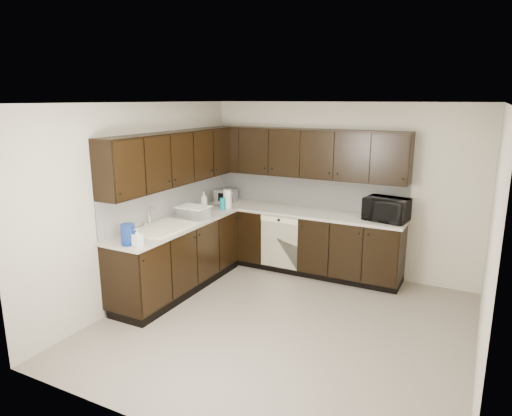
{
  "coord_description": "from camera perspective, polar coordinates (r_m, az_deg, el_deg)",
  "views": [
    {
      "loc": [
        1.9,
        -4.4,
        2.54
      ],
      "look_at": [
        -0.67,
        0.6,
        1.19
      ],
      "focal_mm": 32.0,
      "sensor_mm": 36.0,
      "label": 1
    }
  ],
  "objects": [
    {
      "name": "floor",
      "position": [
        5.43,
        3.48,
        -14.44
      ],
      "size": [
        4.0,
        4.0,
        0.0
      ],
      "primitive_type": "plane",
      "color": "gray",
      "rests_on": "ground"
    },
    {
      "name": "sink",
      "position": [
        5.91,
        -11.57,
        -3.11
      ],
      "size": [
        0.54,
        0.82,
        0.42
      ],
      "color": "#F7EECA",
      "rests_on": "countertop"
    },
    {
      "name": "teal_tumbler",
      "position": [
        6.75,
        -4.22,
        0.51
      ],
      "size": [
        0.08,
        0.08,
        0.18
      ],
      "primitive_type": "cylinder",
      "rotation": [
        0.0,
        0.0,
        -0.07
      ],
      "color": "#0C7D8C",
      "rests_on": "countertop"
    },
    {
      "name": "wall_left",
      "position": [
        6.02,
        -14.04,
        0.71
      ],
      "size": [
        0.02,
        4.0,
        2.5
      ],
      "primitive_type": "cube",
      "color": "#BEB6A2",
      "rests_on": "floor"
    },
    {
      "name": "lower_cabinets",
      "position": [
        6.59,
        -0.62,
        -5.34
      ],
      "size": [
        3.0,
        2.8,
        0.9
      ],
      "color": "black",
      "rests_on": "floor"
    },
    {
      "name": "paper_towel_roll",
      "position": [
        6.85,
        -3.59,
        1.13
      ],
      "size": [
        0.14,
        0.14,
        0.28
      ],
      "primitive_type": "cylinder",
      "rotation": [
        0.0,
        0.0,
        0.15
      ],
      "color": "silver",
      "rests_on": "countertop"
    },
    {
      "name": "countertop",
      "position": [
        6.44,
        -0.66,
        -1.08
      ],
      "size": [
        3.03,
        2.83,
        0.04
      ],
      "color": "#BDB3A5",
      "rests_on": "lower_cabinets"
    },
    {
      "name": "soap_bottle_b",
      "position": [
        6.77,
        -6.52,
        0.9
      ],
      "size": [
        0.11,
        0.11,
        0.27
      ],
      "primitive_type": "imported",
      "rotation": [
        0.0,
        0.0,
        0.09
      ],
      "color": "gray",
      "rests_on": "countertop"
    },
    {
      "name": "soap_bottle_a",
      "position": [
        5.23,
        -14.61,
        -3.57
      ],
      "size": [
        0.1,
        0.11,
        0.21
      ],
      "primitive_type": "imported",
      "rotation": [
        0.0,
        0.0,
        -0.12
      ],
      "color": "gray",
      "rests_on": "countertop"
    },
    {
      "name": "upper_cabinets",
      "position": [
        6.41,
        -1.03,
        6.59
      ],
      "size": [
        3.0,
        2.8,
        0.7
      ],
      "color": "black",
      "rests_on": "wall_back"
    },
    {
      "name": "storage_bin",
      "position": [
        6.32,
        -7.85,
        -0.55
      ],
      "size": [
        0.49,
        0.43,
        0.16
      ],
      "primitive_type": "cube",
      "rotation": [
        0.0,
        0.0,
        -0.38
      ],
      "color": "white",
      "rests_on": "countertop"
    },
    {
      "name": "backsplash",
      "position": [
        6.66,
        -1.41,
        1.7
      ],
      "size": [
        3.0,
        2.8,
        0.48
      ],
      "color": "#B3B3AF",
      "rests_on": "countertop"
    },
    {
      "name": "wall_front",
      "position": [
        3.33,
        -10.42,
        -9.6
      ],
      "size": [
        4.0,
        0.02,
        2.5
      ],
      "primitive_type": "cube",
      "color": "#BEB6A2",
      "rests_on": "floor"
    },
    {
      "name": "toaster_oven",
      "position": [
        7.24,
        -3.78,
        1.52
      ],
      "size": [
        0.36,
        0.29,
        0.2
      ],
      "primitive_type": "cube",
      "rotation": [
        0.0,
        0.0,
        0.16
      ],
      "color": "#BDBDC0",
      "rests_on": "countertop"
    },
    {
      "name": "wall_back",
      "position": [
        6.8,
        10.43,
        2.34
      ],
      "size": [
        4.0,
        0.02,
        2.5
      ],
      "primitive_type": "cube",
      "color": "#BEB6A2",
      "rests_on": "floor"
    },
    {
      "name": "dishwasher",
      "position": [
        6.67,
        2.92,
        -3.9
      ],
      "size": [
        0.58,
        0.04,
        0.78
      ],
      "color": "#F7EECA",
      "rests_on": "lower_cabinets"
    },
    {
      "name": "ceiling",
      "position": [
        4.8,
        3.91,
        12.97
      ],
      "size": [
        4.0,
        4.0,
        0.0
      ],
      "primitive_type": "plane",
      "rotation": [
        3.14,
        0.0,
        0.0
      ],
      "color": "white",
      "rests_on": "wall_back"
    },
    {
      "name": "blue_pitcher",
      "position": [
        5.32,
        -15.72,
        -3.2
      ],
      "size": [
        0.18,
        0.18,
        0.24
      ],
      "primitive_type": "cylinder",
      "rotation": [
        0.0,
        0.0,
        -0.14
      ],
      "color": "navy",
      "rests_on": "countertop"
    },
    {
      "name": "microwave",
      "position": [
        6.36,
        15.97,
        -0.18
      ],
      "size": [
        0.62,
        0.47,
        0.31
      ],
      "primitive_type": "imported",
      "rotation": [
        0.0,
        0.0,
        -0.17
      ],
      "color": "black",
      "rests_on": "countertop"
    },
    {
      "name": "wall_right",
      "position": [
        4.59,
        27.29,
        -4.39
      ],
      "size": [
        0.02,
        4.0,
        2.5
      ],
      "primitive_type": "cube",
      "color": "#BEB6A2",
      "rests_on": "floor"
    }
  ]
}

